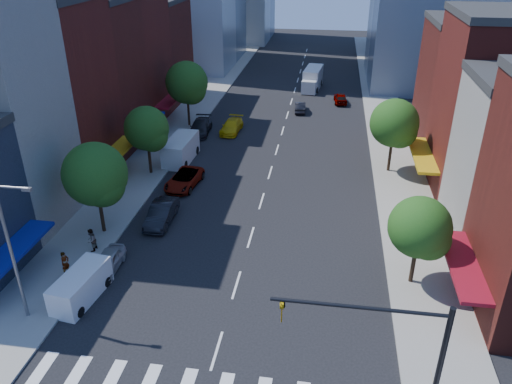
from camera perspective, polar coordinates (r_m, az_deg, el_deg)
ground at (r=29.46m, az=-4.51°, el=-17.62°), size 220.00×220.00×0.00m
sidewalk_left at (r=66.15m, az=-7.53°, el=8.75°), size 5.00×120.00×0.15m
sidewalk_right at (r=64.11m, az=14.72°, el=7.48°), size 5.00×120.00×0.15m
bldg_left_2 at (r=50.16m, az=-23.77°, el=10.21°), size 12.00×9.00×16.00m
bldg_left_3 at (r=57.40m, az=-19.40°, el=12.36°), size 12.00×8.00×15.00m
bldg_left_4 at (r=64.64m, az=-16.15°, el=15.25°), size 12.00×9.00×17.00m
bldg_left_5 at (r=73.62m, az=-12.96°, el=15.37°), size 12.00×10.00×13.00m
bldg_right_3 at (r=58.26m, az=24.40°, el=10.66°), size 12.00×10.00×13.00m
traffic_signal at (r=23.33m, az=18.47°, el=-19.87°), size 7.24×2.24×8.00m
streetlight at (r=31.36m, az=-26.09°, el=-5.42°), size 2.25×0.25×9.00m
tree_left_near at (r=38.75m, az=-17.72°, el=1.65°), size 4.80×4.80×7.30m
tree_left_mid at (r=48.16m, az=-12.24°, el=6.89°), size 4.20×4.20×6.65m
tree_left_far at (r=60.63m, az=-7.79°, el=12.09°), size 5.00×5.00×7.75m
tree_right_near at (r=33.29m, az=18.44°, el=-4.15°), size 4.00×4.00×6.20m
tree_right_far at (r=49.25m, az=15.68°, el=7.37°), size 4.60×4.60×7.20m
parked_car_front at (r=36.36m, az=-16.56°, el=-7.62°), size 1.71×3.91×1.31m
parked_car_second at (r=41.00m, az=-10.75°, el=-2.43°), size 1.75×4.87×1.60m
parked_car_third at (r=46.58m, az=-8.22°, el=1.44°), size 2.95×5.41×1.44m
parked_car_rear at (r=59.38m, az=-6.39°, el=7.38°), size 2.56×5.57×1.58m
cargo_van_near at (r=33.97m, az=-19.49°, el=-10.23°), size 2.38×4.75×1.94m
cargo_van_far at (r=51.93m, az=-8.65°, el=4.77°), size 2.55×5.81×2.43m
taxi at (r=59.56m, az=-2.80°, el=7.52°), size 2.31×5.10×1.45m
traffic_car_oncoming at (r=67.15m, az=5.05°, el=9.67°), size 1.68×4.03×1.30m
traffic_car_far at (r=71.46m, az=9.63°, el=10.53°), size 1.99×4.27×1.42m
box_truck at (r=78.02m, az=6.47°, el=12.69°), size 2.96×7.73×3.04m
pedestrian_near at (r=36.44m, az=-20.96°, el=-7.61°), size 0.59×0.73×1.74m
pedestrian_far at (r=38.36m, az=-18.31°, el=-5.25°), size 0.71×0.89×1.78m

